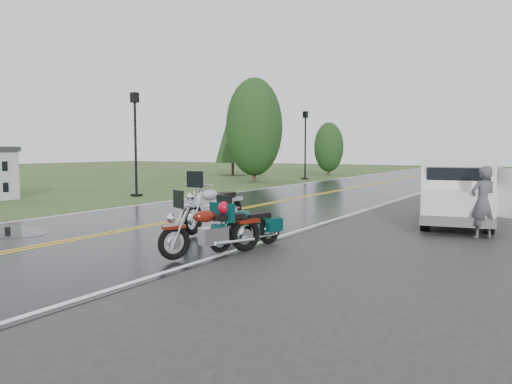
% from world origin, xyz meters
% --- Properties ---
extents(ground, '(120.00, 120.00, 0.00)m').
position_xyz_m(ground, '(0.00, 0.00, 0.00)').
color(ground, '#2D471E').
rests_on(ground, ground).
extents(road, '(8.00, 100.00, 0.04)m').
position_xyz_m(road, '(0.00, 10.00, 0.02)').
color(road, black).
rests_on(road, ground).
extents(motorcycle_red, '(1.59, 2.26, 1.26)m').
position_xyz_m(motorcycle_red, '(3.39, -1.86, 0.63)').
color(motorcycle_red, '#5E140A').
rests_on(motorcycle_red, ground).
extents(motorcycle_teal, '(1.12, 2.02, 1.13)m').
position_xyz_m(motorcycle_teal, '(3.73, -0.88, 0.57)').
color(motorcycle_teal, '#043232').
rests_on(motorcycle_teal, ground).
extents(motorcycle_silver, '(1.03, 2.55, 1.48)m').
position_xyz_m(motorcycle_silver, '(2.03, 0.39, 0.74)').
color(motorcycle_silver, '#A0A1A7').
rests_on(motorcycle_silver, ground).
extents(van_white, '(2.60, 5.06, 1.89)m').
position_xyz_m(van_white, '(6.50, 4.16, 0.95)').
color(van_white, silver).
rests_on(van_white, ground).
extents(person_at_van, '(0.72, 0.70, 1.67)m').
position_xyz_m(person_at_van, '(7.88, 3.64, 0.83)').
color(person_at_van, '#444348').
rests_on(person_at_van, ground).
extents(lamp_post_near_left, '(0.40, 0.40, 4.63)m').
position_xyz_m(lamp_post_near_left, '(-6.71, 7.45, 2.31)').
color(lamp_post_near_left, black).
rests_on(lamp_post_near_left, ground).
extents(lamp_post_far_left, '(0.41, 0.41, 4.81)m').
position_xyz_m(lamp_post_far_left, '(-5.86, 23.04, 2.40)').
color(lamp_post_far_left, black).
rests_on(lamp_post_far_left, ground).
extents(tree_left_mid, '(3.65, 3.65, 5.70)m').
position_xyz_m(tree_left_mid, '(-7.42, 18.75, 2.85)').
color(tree_left_mid, '#1E3D19').
rests_on(tree_left_mid, ground).
extents(tree_left_far, '(2.40, 2.40, 3.69)m').
position_xyz_m(tree_left_far, '(-6.75, 29.39, 1.85)').
color(tree_left_far, '#1E3D19').
rests_on(tree_left_far, ground).
extents(pine_left_far, '(2.83, 2.83, 5.90)m').
position_xyz_m(pine_left_far, '(-13.41, 25.19, 2.95)').
color(pine_left_far, '#1E3D19').
rests_on(pine_left_far, ground).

